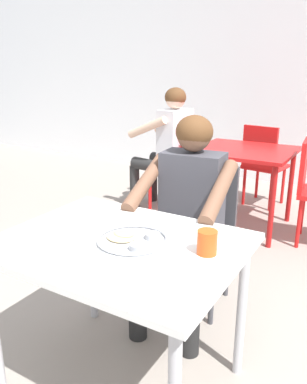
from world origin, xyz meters
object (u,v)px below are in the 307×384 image
at_px(table_background_red, 244,159).
at_px(patron_background, 168,140).
at_px(chair_red_left, 178,165).
at_px(chair_foreground, 199,225).
at_px(diner_foreground, 186,203).
at_px(chair_red_far, 263,161).
at_px(drinking_cup, 207,242).
at_px(table_foreground, 120,259).
at_px(thali_tray, 132,239).

distance_m(table_background_red, patron_background, 0.79).
relative_size(table_background_red, chair_red_left, 1.03).
height_order(chair_foreground, diner_foreground, diner_foreground).
distance_m(chair_red_far, patron_background, 1.04).
bearing_deg(chair_red_left, patron_background, -157.65).
bearing_deg(drinking_cup, patron_background, 122.27).
xyz_separation_m(diner_foreground, patron_background, (-0.96, 1.54, 0.03)).
bearing_deg(patron_background, diner_foreground, -57.97).
relative_size(table_foreground, diner_foreground, 0.85).
distance_m(chair_foreground, chair_red_left, 1.59).
distance_m(drinking_cup, patron_background, 2.46).
relative_size(drinking_cup, patron_background, 0.08).
bearing_deg(chair_foreground, drinking_cup, -64.31).
relative_size(table_foreground, patron_background, 0.81).
height_order(thali_tray, table_background_red, thali_tray).
xyz_separation_m(drinking_cup, chair_red_left, (-1.21, 2.12, -0.29)).
distance_m(drinking_cup, chair_red_far, 2.78).
bearing_deg(chair_red_far, thali_tray, -85.54).
distance_m(chair_foreground, diner_foreground, 0.31).
bearing_deg(table_foreground, drinking_cup, 12.23).
xyz_separation_m(table_background_red, patron_background, (-0.79, 0.01, 0.10)).
height_order(table_foreground, chair_foreground, chair_foreground).
relative_size(thali_tray, chair_red_left, 0.36).
relative_size(thali_tray, drinking_cup, 3.09).
relative_size(thali_tray, chair_red_far, 0.35).
bearing_deg(chair_red_left, chair_foreground, -58.13).
height_order(chair_red_left, patron_background, patron_background).
bearing_deg(thali_tray, patron_background, 115.12).
relative_size(table_background_red, chair_red_far, 0.98).
relative_size(chair_red_left, patron_background, 0.66).
distance_m(thali_tray, drinking_cup, 0.32).
distance_m(drinking_cup, diner_foreground, 0.66).
distance_m(thali_tray, table_background_red, 2.14).
xyz_separation_m(thali_tray, chair_red_left, (-0.90, 2.18, -0.25)).
distance_m(table_foreground, table_background_red, 2.15).
height_order(table_background_red, chair_red_left, chair_red_left).
xyz_separation_m(table_foreground, chair_red_far, (-0.17, 2.79, -0.15)).
bearing_deg(table_foreground, table_background_red, 94.43).
height_order(drinking_cup, chair_red_left, drinking_cup).
distance_m(thali_tray, chair_red_left, 2.37).
xyz_separation_m(drinking_cup, table_background_red, (-0.53, 2.07, -0.14)).
relative_size(table_foreground, chair_red_far, 1.16).
bearing_deg(thali_tray, table_background_red, 95.80).
distance_m(table_foreground, thali_tray, 0.11).
distance_m(chair_red_left, chair_red_far, 0.90).
xyz_separation_m(thali_tray, chair_foreground, (-0.06, 0.83, -0.24)).
bearing_deg(drinking_cup, chair_foreground, 115.69).
xyz_separation_m(thali_tray, chair_red_far, (-0.22, 2.77, -0.24)).
bearing_deg(chair_red_left, diner_foreground, -61.46).
distance_m(table_background_red, chair_red_left, 0.70).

